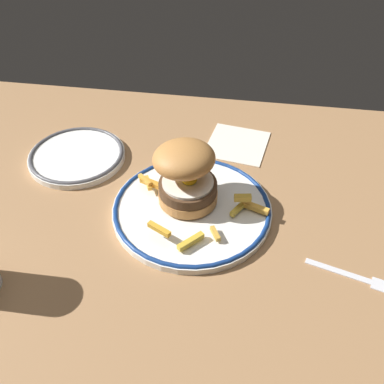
{
  "coord_description": "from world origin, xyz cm",
  "views": [
    {
      "loc": [
        12.1,
        -51.75,
        53.38
      ],
      "look_at": [
        3.86,
        1.78,
        4.6
      ],
      "focal_mm": 41.28,
      "sensor_mm": 36.0,
      "label": 1
    }
  ],
  "objects_px": {
    "side_plate": "(77,156)",
    "fork": "(357,277)",
    "dinner_plate": "(192,208)",
    "burger": "(186,173)",
    "napkin": "(237,144)"
  },
  "relations": [
    {
      "from": "burger",
      "to": "side_plate",
      "type": "xyz_separation_m",
      "value": [
        -0.23,
        0.09,
        -0.06
      ]
    },
    {
      "from": "side_plate",
      "to": "dinner_plate",
      "type": "bearing_deg",
      "value": -24.56
    },
    {
      "from": "fork",
      "to": "napkin",
      "type": "relative_size",
      "value": 1.16
    },
    {
      "from": "napkin",
      "to": "dinner_plate",
      "type": "bearing_deg",
      "value": -106.48
    },
    {
      "from": "napkin",
      "to": "side_plate",
      "type": "bearing_deg",
      "value": -162.62
    },
    {
      "from": "burger",
      "to": "fork",
      "type": "distance_m",
      "value": 0.31
    },
    {
      "from": "side_plate",
      "to": "napkin",
      "type": "bearing_deg",
      "value": 17.38
    },
    {
      "from": "burger",
      "to": "napkin",
      "type": "xyz_separation_m",
      "value": [
        0.08,
        0.19,
        -0.07
      ]
    },
    {
      "from": "napkin",
      "to": "burger",
      "type": "bearing_deg",
      "value": -111.62
    },
    {
      "from": "side_plate",
      "to": "napkin",
      "type": "distance_m",
      "value": 0.32
    },
    {
      "from": "burger",
      "to": "side_plate",
      "type": "bearing_deg",
      "value": 158.1
    },
    {
      "from": "dinner_plate",
      "to": "burger",
      "type": "height_order",
      "value": "burger"
    },
    {
      "from": "dinner_plate",
      "to": "fork",
      "type": "distance_m",
      "value": 0.28
    },
    {
      "from": "side_plate",
      "to": "fork",
      "type": "distance_m",
      "value": 0.55
    },
    {
      "from": "burger",
      "to": "fork",
      "type": "height_order",
      "value": "burger"
    }
  ]
}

